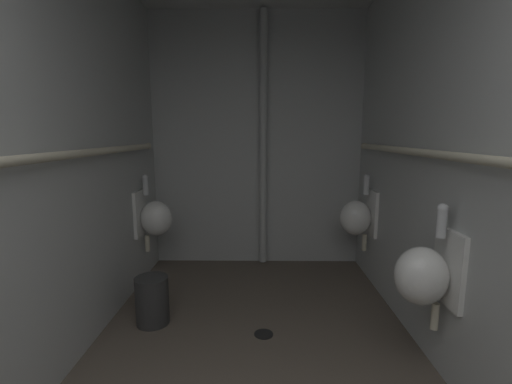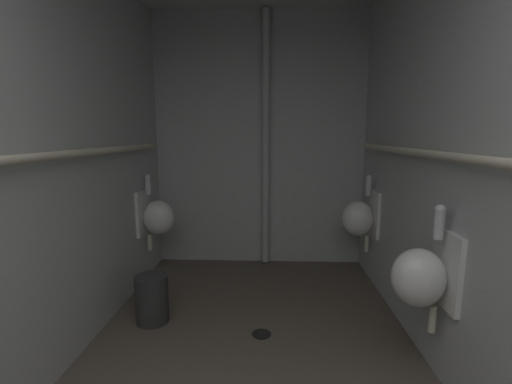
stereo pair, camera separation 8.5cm
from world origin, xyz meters
name	(u,v)px [view 2 (the right image)]	position (x,y,z in m)	size (l,w,h in m)	color
floor	(249,382)	(0.00, 1.95, -0.04)	(2.39, 4.02, 0.08)	brown
wall_left	(39,150)	(-1.16, 1.95, 1.36)	(0.06, 4.02, 2.71)	#B4B7B6
wall_right	(468,151)	(1.16, 1.95, 1.36)	(0.06, 4.02, 2.71)	#B4B7B6
wall_back	(260,142)	(0.00, 3.93, 1.36)	(2.39, 0.06, 2.71)	#B4B7B6
urinal_left_mid	(156,216)	(-0.99, 3.33, 0.65)	(0.32, 0.30, 0.76)	white
urinal_right_mid	(422,276)	(0.99, 1.97, 0.65)	(0.32, 0.30, 0.76)	white
urinal_right_far	(360,217)	(0.99, 3.38, 0.65)	(0.32, 0.30, 0.76)	white
supply_pipe_left	(52,156)	(-1.07, 1.93, 1.33)	(0.06, 3.27, 0.06)	beige
supply_pipe_right	(448,157)	(1.07, 1.98, 1.33)	(0.06, 3.27, 0.06)	beige
standpipe_back_wall	(266,142)	(0.07, 3.82, 1.36)	(0.08, 0.08, 2.66)	#B4B7B6
floor_drain	(262,334)	(0.06, 2.40, 0.00)	(0.14, 0.14, 0.01)	black
waste_bin	(152,299)	(-0.79, 2.55, 0.19)	(0.25, 0.25, 0.37)	#2D2D2D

